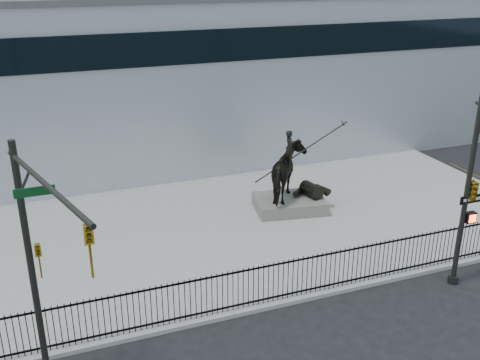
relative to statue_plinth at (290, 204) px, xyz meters
name	(u,v)px	position (x,y,z in m)	size (l,w,h in m)	color
ground	(279,328)	(-4.09, -7.79, -0.44)	(120.00, 120.00, 0.00)	black
plaza	(211,233)	(-4.09, -0.79, -0.37)	(30.00, 12.00, 0.15)	gray
building	(142,74)	(-4.09, 12.21, 4.06)	(44.00, 14.00, 9.00)	silver
picket_fence	(264,284)	(-4.09, -6.54, 0.46)	(22.10, 0.10, 1.50)	black
statue_plinth	(290,204)	(0.00, 0.00, 0.00)	(3.12, 2.15, 0.59)	#615E59
equestrian_statue	(292,173)	(0.06, -0.01, 1.52)	(3.95, 2.80, 3.39)	black
traffic_signal_left	(41,265)	(-10.84, -8.41, 3.59)	(1.52, 4.84, 7.00)	black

